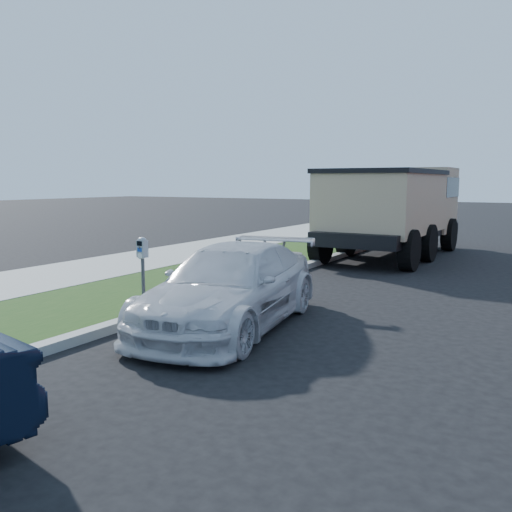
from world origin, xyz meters
The scene contains 5 objects.
ground centered at (0.00, 0.00, 0.00)m, with size 120.00×120.00×0.00m, color black.
streetside centered at (-5.57, 2.00, 0.07)m, with size 6.12×50.00×0.15m.
parking_meter centered at (-2.59, -0.77, 1.08)m, with size 0.19×0.14×1.32m.
white_wagon centered at (-1.11, -0.26, 0.67)m, with size 1.87×4.59×1.33m, color silver.
dump_truck centered at (-1.30, 9.76, 1.60)m, with size 3.01×7.32×2.85m.
Camera 1 is at (3.60, -7.60, 2.37)m, focal length 38.00 mm.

